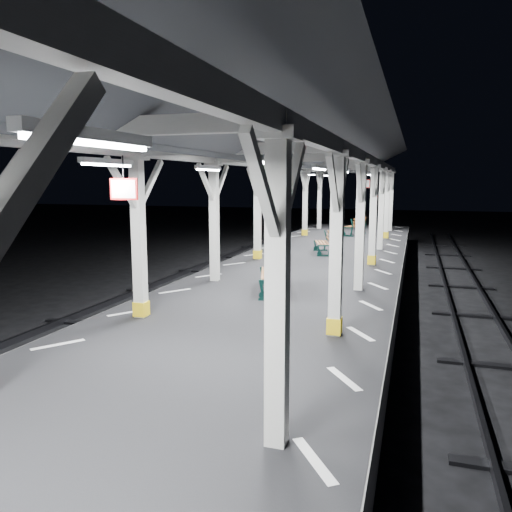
% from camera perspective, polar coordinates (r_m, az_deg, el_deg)
% --- Properties ---
extents(ground, '(120.00, 120.00, 0.00)m').
position_cam_1_polar(ground, '(8.49, -7.67, -18.06)').
color(ground, black).
rests_on(ground, ground).
extents(platform, '(6.00, 50.00, 1.00)m').
position_cam_1_polar(platform, '(8.28, -7.74, -14.97)').
color(platform, black).
rests_on(platform, ground).
extents(hazard_stripes_left, '(1.00, 48.00, 0.01)m').
position_cam_1_polar(hazard_stripes_left, '(9.37, -21.67, -9.39)').
color(hazard_stripes_left, silver).
rests_on(hazard_stripes_left, platform).
extents(hazard_stripes_right, '(1.00, 48.00, 0.01)m').
position_cam_1_polar(hazard_stripes_right, '(7.43, 10.01, -13.63)').
color(hazard_stripes_right, silver).
rests_on(hazard_stripes_right, platform).
extents(canopy, '(5.40, 49.00, 4.65)m').
position_cam_1_polar(canopy, '(7.61, -8.44, 14.22)').
color(canopy, silver).
rests_on(canopy, platform).
extents(bench_mid, '(1.15, 1.93, 0.98)m').
position_cam_1_polar(bench_mid, '(12.55, 2.33, -1.83)').
color(bench_mid, '#0C2E2A').
rests_on(bench_mid, platform).
extents(bench_far, '(0.98, 1.65, 0.84)m').
position_cam_1_polar(bench_far, '(19.41, 7.87, 1.60)').
color(bench_far, '#0C2E2A').
rests_on(bench_far, platform).
extents(bench_extra, '(1.08, 1.80, 0.92)m').
position_cam_1_polar(bench_extra, '(26.26, 11.38, 3.43)').
color(bench_extra, '#0C2E2A').
rests_on(bench_extra, platform).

